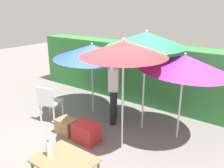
{
  "coord_description": "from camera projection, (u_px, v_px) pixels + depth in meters",
  "views": [
    {
      "loc": [
        2.68,
        -3.42,
        2.65
      ],
      "look_at": [
        0.0,
        0.3,
        1.1
      ],
      "focal_mm": 36.77,
      "sensor_mm": 36.0,
      "label": 1
    }
  ],
  "objects": [
    {
      "name": "umbrella_rainbow",
      "position": [
        146.0,
        39.0,
        4.65
      ],
      "size": [
        1.62,
        1.62,
        2.21
      ],
      "color": "silver",
      "rests_on": "ground_plane"
    },
    {
      "name": "bottle_water",
      "position": [
        49.0,
        148.0,
        3.09
      ],
      "size": [
        0.07,
        0.07,
        0.24
      ],
      "color": "silver",
      "rests_on": "folding_table"
    },
    {
      "name": "chair_plastic",
      "position": [
        49.0,
        101.0,
        5.46
      ],
      "size": [
        0.54,
        0.54,
        0.89
      ],
      "color": "silver",
      "rests_on": "ground_plane"
    },
    {
      "name": "crate_cardboard",
      "position": [
        67.0,
        126.0,
        5.01
      ],
      "size": [
        0.41,
        0.34,
        0.34
      ],
      "primitive_type": "cube",
      "color": "#9E7A4C",
      "rests_on": "ground_plane"
    },
    {
      "name": "umbrella_orange",
      "position": [
        92.0,
        51.0,
        5.6
      ],
      "size": [
        1.9,
        1.89,
        1.82
      ],
      "color": "silver",
      "rests_on": "ground_plane"
    },
    {
      "name": "cooler_box",
      "position": [
        86.0,
        133.0,
        4.7
      ],
      "size": [
        0.51,
        0.37,
        0.4
      ],
      "primitive_type": "cube",
      "color": "red",
      "rests_on": "ground_plane"
    },
    {
      "name": "folding_table",
      "position": [
        65.0,
        165.0,
        3.08
      ],
      "size": [
        0.8,
        0.6,
        0.72
      ],
      "color": "#4C4C51",
      "rests_on": "ground_plane"
    },
    {
      "name": "person_vendor",
      "position": [
        114.0,
        85.0,
        5.29
      ],
      "size": [
        0.37,
        0.52,
        1.88
      ],
      "color": "black",
      "rests_on": "ground_plane"
    },
    {
      "name": "hedge_row",
      "position": [
        153.0,
        75.0,
        6.43
      ],
      "size": [
        8.0,
        0.7,
        1.67
      ],
      "primitive_type": "cube",
      "color": "#38843D",
      "rests_on": "ground_plane"
    },
    {
      "name": "umbrella_yellow",
      "position": [
        184.0,
        63.0,
        4.38
      ],
      "size": [
        1.78,
        1.77,
        1.86
      ],
      "color": "silver",
      "rests_on": "ground_plane"
    },
    {
      "name": "ground_plane",
      "position": [
        104.0,
        136.0,
        4.96
      ],
      "size": [
        24.0,
        24.0,
        0.0
      ],
      "primitive_type": "plane",
      "color": "gray"
    },
    {
      "name": "umbrella_navy",
      "position": [
        124.0,
        49.0,
        3.9
      ],
      "size": [
        1.53,
        1.54,
        2.16
      ],
      "color": "silver",
      "rests_on": "ground_plane"
    }
  ]
}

